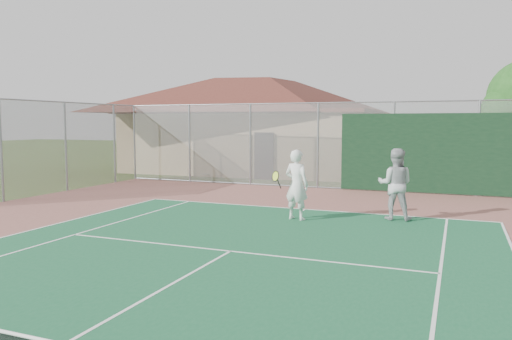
{
  "coord_description": "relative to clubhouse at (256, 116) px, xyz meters",
  "views": [
    {
      "loc": [
        4.34,
        -2.85,
        2.69
      ],
      "look_at": [
        -0.84,
        9.88,
        1.39
      ],
      "focal_mm": 35.0,
      "sensor_mm": 36.0,
      "label": 1
    }
  ],
  "objects": [
    {
      "name": "player_white_front",
      "position": [
        6.58,
        -13.27,
        -2.11
      ],
      "size": [
        1.09,
        0.77,
        1.94
      ],
      "rotation": [
        0.0,
        0.0,
        2.89
      ],
      "color": "white",
      "rests_on": "ground"
    },
    {
      "name": "bleachers",
      "position": [
        -2.14,
        -3.22,
        -2.54
      ],
      "size": [
        3.16,
        2.29,
        1.04
      ],
      "rotation": [
        0.0,
        0.0,
        -0.28
      ],
      "color": "#A34025",
      "rests_on": "ground"
    },
    {
      "name": "side_fence_left",
      "position": [
        -3.64,
        -10.98,
        -1.34
      ],
      "size": [
        0.08,
        9.0,
        3.5
      ],
      "color": "gray",
      "rests_on": "ground"
    },
    {
      "name": "clubhouse",
      "position": [
        0.0,
        0.0,
        0.0
      ],
      "size": [
        14.42,
        9.89,
        6.09
      ],
      "rotation": [
        0.0,
        0.0,
        0.04
      ],
      "color": "tan",
      "rests_on": "ground"
    },
    {
      "name": "back_fence",
      "position": [
        8.46,
        -6.5,
        -1.42
      ],
      "size": [
        20.08,
        0.11,
        3.53
      ],
      "color": "gray",
      "rests_on": "ground"
    },
    {
      "name": "player_grey_back",
      "position": [
        9.12,
        -12.24,
        -2.1
      ],
      "size": [
        0.99,
        0.79,
        1.97
      ],
      "rotation": [
        0.0,
        0.0,
        3.18
      ],
      "color": "#ABAEB0",
      "rests_on": "ground"
    }
  ]
}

